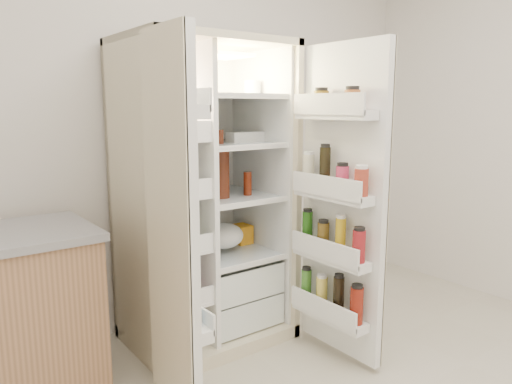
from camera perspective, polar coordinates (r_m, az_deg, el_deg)
wall_back at (r=3.25m, az=-8.39°, el=8.65°), size 4.00×0.02×2.70m
refrigerator at (r=2.99m, az=-6.23°, el=-3.20°), size 0.92×0.70×1.80m
freezer_door at (r=2.20m, az=-9.79°, el=-4.12°), size 0.15×0.40×1.72m
fridge_door at (r=2.71m, az=9.91°, el=-1.78°), size 0.17×0.58×1.72m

